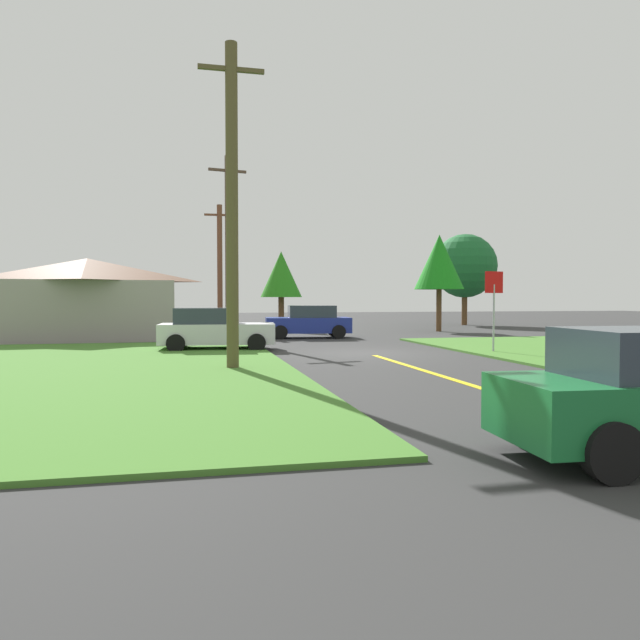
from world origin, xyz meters
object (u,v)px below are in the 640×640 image
at_px(utility_pole_mid, 228,245).
at_px(oak_tree_right, 439,262).
at_px(pine_tree_center, 281,275).
at_px(parked_car_near_building, 215,329).
at_px(oak_tree_left, 465,266).
at_px(stop_sign, 494,295).
at_px(barn, 88,299).
at_px(car_approaching_junction, 309,322).
at_px(utility_pole_near, 232,205).
at_px(utility_pole_far, 220,266).

xyz_separation_m(utility_pole_mid, oak_tree_right, (12.78, 4.77, -0.37)).
bearing_deg(pine_tree_center, utility_pole_mid, -113.85).
height_order(parked_car_near_building, utility_pole_mid, utility_pole_mid).
bearing_deg(utility_pole_mid, oak_tree_left, 34.06).
bearing_deg(pine_tree_center, parked_car_near_building, -108.54).
relative_size(stop_sign, pine_tree_center, 0.60).
bearing_deg(barn, stop_sign, -35.10).
bearing_deg(pine_tree_center, car_approaching_junction, -88.79).
height_order(stop_sign, barn, barn).
bearing_deg(utility_pole_near, barn, 113.02).
relative_size(utility_pole_near, oak_tree_left, 1.33).
xyz_separation_m(car_approaching_junction, parked_car_near_building, (-4.93, -6.19, 0.00)).
height_order(utility_pole_near, utility_pole_mid, utility_pole_near).
height_order(utility_pole_near, pine_tree_center, utility_pole_near).
relative_size(parked_car_near_building, utility_pole_far, 0.59).
relative_size(car_approaching_junction, pine_tree_center, 0.88).
height_order(car_approaching_junction, oak_tree_right, oak_tree_right).
distance_m(stop_sign, oak_tree_left, 23.12).
xyz_separation_m(utility_pole_near, utility_pole_far, (0.69, 19.78, -0.67)).
bearing_deg(parked_car_near_building, pine_tree_center, 76.77).
bearing_deg(car_approaching_junction, utility_pole_far, -55.13).
bearing_deg(pine_tree_center, oak_tree_right, -24.37).
distance_m(car_approaching_junction, utility_pole_mid, 5.54).
bearing_deg(utility_pole_near, parked_car_near_building, 91.80).
bearing_deg(utility_pole_far, pine_tree_center, 13.23).
height_order(utility_pole_near, oak_tree_right, utility_pole_near).
height_order(utility_pole_far, oak_tree_left, utility_pole_far).
distance_m(parked_car_near_building, oak_tree_right, 17.33).
relative_size(oak_tree_left, barn, 0.82).
bearing_deg(utility_pole_far, stop_sign, -62.10).
relative_size(parked_car_near_building, utility_pole_mid, 0.52).
height_order(parked_car_near_building, oak_tree_right, oak_tree_right).
distance_m(parked_car_near_building, utility_pole_near, 7.52).
distance_m(car_approaching_junction, pine_tree_center, 8.42).
bearing_deg(parked_car_near_building, oak_tree_right, 41.96).
distance_m(car_approaching_junction, oak_tree_right, 10.14).
relative_size(utility_pole_mid, oak_tree_left, 1.29).
xyz_separation_m(car_approaching_junction, barn, (-10.63, 1.20, 1.15)).
bearing_deg(utility_pole_near, car_approaching_junction, 69.61).
height_order(oak_tree_left, oak_tree_right, oak_tree_left).
bearing_deg(pine_tree_center, stop_sign, -74.16).
xyz_separation_m(car_approaching_junction, pine_tree_center, (-0.17, 7.99, 2.65)).
distance_m(stop_sign, parked_car_near_building, 10.44).
relative_size(utility_pole_mid, oak_tree_right, 1.50).
distance_m(oak_tree_left, barn, 26.80).
bearing_deg(barn, oak_tree_right, 8.10).
height_order(stop_sign, utility_pole_near, utility_pole_near).
height_order(utility_pole_near, oak_tree_left, utility_pole_near).
relative_size(utility_pole_near, utility_pole_mid, 1.03).
relative_size(utility_pole_near, utility_pole_far, 1.18).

